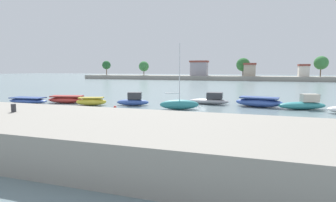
{
  "coord_description": "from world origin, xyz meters",
  "views": [
    {
      "loc": [
        11.23,
        -18.6,
        4.47
      ],
      "look_at": [
        1.71,
        10.99,
        0.69
      ],
      "focal_mm": 28.45,
      "sensor_mm": 36.0,
      "label": 1
    }
  ],
  "objects": [
    {
      "name": "moored_boat_2",
      "position": [
        -7.63,
        9.32,
        0.48
      ],
      "size": [
        3.89,
        2.49,
        1.0
      ],
      "rotation": [
        0.0,
        0.0,
        0.36
      ],
      "color": "yellow",
      "rests_on": "ground"
    },
    {
      "name": "moored_boat_7",
      "position": [
        16.57,
        13.69,
        0.59
      ],
      "size": [
        5.44,
        3.03,
        1.71
      ],
      "rotation": [
        0.0,
        0.0,
        0.31
      ],
      "color": "teal",
      "rests_on": "ground"
    },
    {
      "name": "moored_boat_6",
      "position": [
        11.93,
        14.37,
        0.56
      ],
      "size": [
        5.64,
        2.92,
        1.16
      ],
      "rotation": [
        0.0,
        0.0,
        -0.15
      ],
      "color": "#3856A8",
      "rests_on": "ground"
    },
    {
      "name": "moored_boat_1",
      "position": [
        -12.08,
        10.45,
        0.45
      ],
      "size": [
        5.34,
        3.07,
        0.96
      ],
      "rotation": [
        0.0,
        0.0,
        0.25
      ],
      "color": "#C63833",
      "rests_on": "ground"
    },
    {
      "name": "moored_boat_0",
      "position": [
        -16.42,
        8.3,
        0.39
      ],
      "size": [
        5.57,
        2.55,
        0.82
      ],
      "rotation": [
        0.0,
        0.0,
        0.08
      ],
      "color": "#3856A8",
      "rests_on": "ground"
    },
    {
      "name": "mooring_buoy_2",
      "position": [
        -3.56,
        7.85,
        0.16
      ],
      "size": [
        0.33,
        0.33,
        0.33
      ],
      "primitive_type": "sphere",
      "color": "red",
      "rests_on": "ground"
    },
    {
      "name": "ground_plane",
      "position": [
        0.0,
        0.0,
        0.0
      ],
      "size": [
        400.0,
        400.0,
        0.0
      ],
      "primitive_type": "plane",
      "color": "slate"
    },
    {
      "name": "seawall_embankment",
      "position": [
        0.0,
        -6.6,
        0.92
      ],
      "size": [
        94.44,
        7.98,
        1.83
      ],
      "primitive_type": "cube",
      "color": "gray",
      "rests_on": "ground"
    },
    {
      "name": "mooring_bollard",
      "position": [
        -2.72,
        -6.15,
        2.08
      ],
      "size": [
        0.28,
        0.28,
        0.49
      ],
      "primitive_type": "cylinder",
      "color": "#2D2D33",
      "rests_on": "seawall_embankment"
    },
    {
      "name": "moored_boat_4",
      "position": [
        3.52,
        9.47,
        0.58
      ],
      "size": [
        4.46,
        2.55,
        7.2
      ],
      "rotation": [
        0.0,
        0.0,
        0.33
      ],
      "color": "teal",
      "rests_on": "ground"
    },
    {
      "name": "moored_boat_5",
      "position": [
        6.06,
        14.95,
        0.53
      ],
      "size": [
        5.18,
        1.67,
        1.5
      ],
      "rotation": [
        0.0,
        0.0,
        0.02
      ],
      "color": "#9E9EA3",
      "rests_on": "ground"
    },
    {
      "name": "distant_shoreline",
      "position": [
        -0.25,
        88.89,
        2.01
      ],
      "size": [
        120.59,
        11.7,
        9.0
      ],
      "color": "gray",
      "rests_on": "ground"
    },
    {
      "name": "moored_boat_3",
      "position": [
        -2.72,
        10.89,
        0.59
      ],
      "size": [
        4.12,
        2.2,
        1.61
      ],
      "rotation": [
        0.0,
        0.0,
        0.26
      ],
      "color": "#3856A8",
      "rests_on": "ground"
    }
  ]
}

